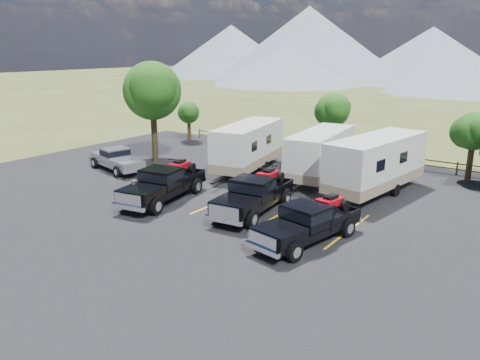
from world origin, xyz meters
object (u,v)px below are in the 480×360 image
Objects in this scene: rig_center at (254,194)px; trailer_right at (376,164)px; rig_right at (308,222)px; trailer_center at (320,154)px; person_a at (168,182)px; tree_big_nw at (152,91)px; rig_left at (164,183)px; trailer_left at (248,147)px; pickup_silver at (116,159)px; person_b at (135,193)px.

trailer_right is (4.16, 7.21, 0.80)m from rig_center.
trailer_right is at bearing 102.04° from rig_right.
trailer_right reaches higher than trailer_center.
tree_big_nw is at bearing -51.25° from person_a.
tree_big_nw is 10.70m from person_a.
rig_left reaches higher than rig_center.
rig_right is 0.64× the size of trailer_left.
trailer_right is at bearing 120.73° from pickup_silver.
pickup_silver is at bearing 148.65° from rig_left.
rig_left reaches higher than rig_right.
trailer_center is (5.34, 9.70, 0.66)m from rig_left.
pickup_silver is 7.85m from person_a.
rig_center is 13.35m from pickup_silver.
trailer_center reaches higher than person_b.
person_a is at bearing 40.99° from person_b.
person_b is (-10.09, -10.45, -1.05)m from trailer_right.
trailer_left is 0.97× the size of trailer_right.
rig_left is at bearing -41.60° from tree_big_nw.
person_a is (-10.10, 1.20, -0.04)m from rig_right.
rig_right is at bearing -73.49° from trailer_center.
rig_left is 5.66m from rig_center.
rig_right is 0.67× the size of trailer_center.
rig_left is 1.90m from person_b.
rig_right is at bearing -13.45° from rig_left.
trailer_left is at bearing 42.20° from person_b.
trailer_left reaches higher than person_a.
rig_right is (9.81, -0.54, -0.09)m from rig_left.
trailer_center is at bearing -133.34° from person_a.
trailer_center is at bearing 18.25° from person_b.
rig_left is 8.74m from trailer_left.
person_a is 2.50m from person_b.
rig_left is at bearing -101.84° from trailer_left.
trailer_center is 4.43m from trailer_right.
rig_right reaches higher than person_b.
tree_big_nw is 6.06m from pickup_silver.
trailer_center is at bearing 174.11° from trailer_right.
rig_center is 6.77m from person_b.
rig_center is 0.66× the size of trailer_right.
pickup_silver is at bearing -155.39° from trailer_left.
rig_center is (13.18, -5.42, -4.50)m from tree_big_nw.
person_a is (-0.29, 0.66, -0.12)m from rig_left.
rig_center reaches higher than pickup_silver.
trailer_right reaches higher than rig_left.
trailer_right is at bearing -152.69° from person_a.
tree_big_nw is 0.76× the size of trailer_right.
rig_right is 3.94× the size of person_b.
person_a is 1.17× the size of person_b.
pickup_silver is at bearing -153.94° from trailer_right.
trailer_right reaches higher than person_a.
rig_left is at bearing -172.24° from rig_right.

